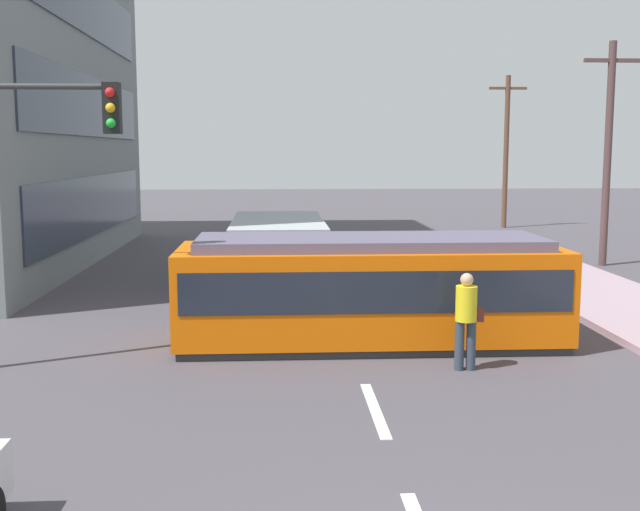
{
  "coord_description": "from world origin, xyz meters",
  "views": [
    {
      "loc": [
        -1.41,
        -4.78,
        3.72
      ],
      "look_at": [
        -0.57,
        9.88,
        1.73
      ],
      "focal_mm": 43.77,
      "sensor_mm": 36.0,
      "label": 1
    }
  ],
  "objects_px": {
    "streetcar_tram": "(370,288)",
    "utility_pole_mid": "(608,150)",
    "city_bus": "(278,247)",
    "pedestrian_crossing": "(466,316)",
    "utility_pole_far": "(506,149)",
    "traffic_light_mast": "(35,166)"
  },
  "relations": [
    {
      "from": "city_bus",
      "to": "utility_pole_mid",
      "type": "bearing_deg",
      "value": 15.36
    },
    {
      "from": "traffic_light_mast",
      "to": "utility_pole_far",
      "type": "bearing_deg",
      "value": 57.61
    },
    {
      "from": "city_bus",
      "to": "utility_pole_far",
      "type": "height_order",
      "value": "utility_pole_far"
    },
    {
      "from": "streetcar_tram",
      "to": "utility_pole_mid",
      "type": "height_order",
      "value": "utility_pole_mid"
    },
    {
      "from": "city_bus",
      "to": "streetcar_tram",
      "type": "bearing_deg",
      "value": -75.83
    },
    {
      "from": "pedestrian_crossing",
      "to": "utility_pole_far",
      "type": "bearing_deg",
      "value": 72.13
    },
    {
      "from": "city_bus",
      "to": "utility_pole_far",
      "type": "xyz_separation_m",
      "value": [
        10.95,
        15.36,
        2.74
      ]
    },
    {
      "from": "streetcar_tram",
      "to": "city_bus",
      "type": "bearing_deg",
      "value": 104.17
    },
    {
      "from": "utility_pole_mid",
      "to": "utility_pole_far",
      "type": "height_order",
      "value": "utility_pole_far"
    },
    {
      "from": "streetcar_tram",
      "to": "utility_pole_far",
      "type": "bearing_deg",
      "value": 67.5
    },
    {
      "from": "utility_pole_mid",
      "to": "utility_pole_far",
      "type": "bearing_deg",
      "value": 88.07
    },
    {
      "from": "pedestrian_crossing",
      "to": "utility_pole_mid",
      "type": "distance_m",
      "value": 14.14
    },
    {
      "from": "streetcar_tram",
      "to": "utility_pole_far",
      "type": "xyz_separation_m",
      "value": [
        9.21,
        22.24,
        2.71
      ]
    },
    {
      "from": "streetcar_tram",
      "to": "utility_pole_far",
      "type": "distance_m",
      "value": 24.22
    },
    {
      "from": "utility_pole_mid",
      "to": "city_bus",
      "type": "bearing_deg",
      "value": -164.64
    },
    {
      "from": "streetcar_tram",
      "to": "traffic_light_mast",
      "type": "xyz_separation_m",
      "value": [
        -5.79,
        -1.41,
        2.38
      ]
    },
    {
      "from": "streetcar_tram",
      "to": "pedestrian_crossing",
      "type": "distance_m",
      "value": 2.42
    },
    {
      "from": "city_bus",
      "to": "pedestrian_crossing",
      "type": "distance_m",
      "value": 9.39
    },
    {
      "from": "traffic_light_mast",
      "to": "utility_pole_mid",
      "type": "bearing_deg",
      "value": 37.47
    },
    {
      "from": "city_bus",
      "to": "utility_pole_far",
      "type": "distance_m",
      "value": 19.06
    },
    {
      "from": "streetcar_tram",
      "to": "city_bus",
      "type": "height_order",
      "value": "streetcar_tram"
    },
    {
      "from": "streetcar_tram",
      "to": "pedestrian_crossing",
      "type": "relative_size",
      "value": 4.39
    }
  ]
}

